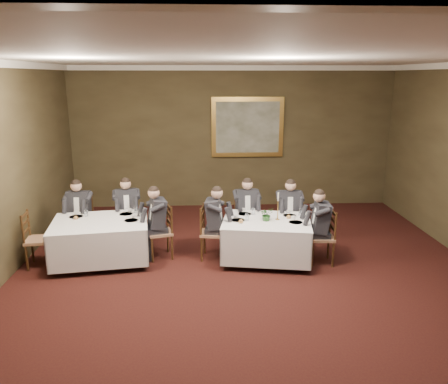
{
  "coord_description": "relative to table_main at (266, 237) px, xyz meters",
  "views": [
    {
      "loc": [
        -0.77,
        -5.88,
        3.25
      ],
      "look_at": [
        -0.37,
        2.0,
        1.15
      ],
      "focal_mm": 35.0,
      "sensor_mm": 36.0,
      "label": 1
    }
  ],
  "objects": [
    {
      "name": "ground",
      "position": [
        -0.36,
        -1.45,
        -0.45
      ],
      "size": [
        10.0,
        10.0,
        0.0
      ],
      "primitive_type": "plane",
      "color": "black",
      "rests_on": "ground"
    },
    {
      "name": "ceiling",
      "position": [
        -0.36,
        -1.45,
        3.05
      ],
      "size": [
        8.0,
        10.0,
        0.1
      ],
      "primitive_type": "cube",
      "color": "silver",
      "rests_on": "back_wall"
    },
    {
      "name": "back_wall",
      "position": [
        -0.36,
        3.55,
        1.3
      ],
      "size": [
        8.0,
        0.1,
        3.5
      ],
      "primitive_type": "cube",
      "color": "#342C1A",
      "rests_on": "ground"
    },
    {
      "name": "crown_molding",
      "position": [
        -0.36,
        -1.45,
        2.99
      ],
      "size": [
        8.0,
        10.0,
        0.12
      ],
      "color": "white",
      "rests_on": "back_wall"
    },
    {
      "name": "table_main",
      "position": [
        0.0,
        0.0,
        0.0
      ],
      "size": [
        1.74,
        1.44,
        0.67
      ],
      "rotation": [
        0.0,
        0.0,
        -0.17
      ],
      "color": "#311F0D",
      "rests_on": "ground"
    },
    {
      "name": "table_second",
      "position": [
        -2.96,
        0.1,
        0.0
      ],
      "size": [
        1.83,
        1.48,
        0.67
      ],
      "rotation": [
        0.0,
        0.0,
        0.13
      ],
      "color": "#311F0D",
      "rests_on": "ground"
    },
    {
      "name": "chair_main_backleft",
      "position": [
        -0.28,
        0.86,
        -0.17
      ],
      "size": [
        0.47,
        0.46,
        1.0
      ],
      "rotation": [
        0.0,
        0.0,
        3.23
      ],
      "color": "#966C4C",
      "rests_on": "ground"
    },
    {
      "name": "diner_main_backleft",
      "position": [
        -0.28,
        0.85,
        0.06
      ],
      "size": [
        0.45,
        0.51,
        1.35
      ],
      "rotation": [
        0.0,
        0.0,
        3.23
      ],
      "color": "black",
      "rests_on": "chair_main_backleft"
    },
    {
      "name": "chair_main_backright",
      "position": [
        0.54,
        0.72,
        -0.17
      ],
      "size": [
        0.46,
        0.44,
        1.0
      ],
      "rotation": [
        0.0,
        0.0,
        3.08
      ],
      "color": "#966C4C",
      "rests_on": "ground"
    },
    {
      "name": "diner_main_backright",
      "position": [
        0.54,
        0.71,
        0.06
      ],
      "size": [
        0.44,
        0.5,
        1.35
      ],
      "rotation": [
        0.0,
        0.0,
        3.08
      ],
      "color": "black",
      "rests_on": "chair_main_backright"
    },
    {
      "name": "chair_main_endleft",
      "position": [
        -0.97,
        0.16,
        -0.17
      ],
      "size": [
        0.48,
        0.49,
        1.0
      ],
      "rotation": [
        0.0,
        0.0,
        -1.71
      ],
      "color": "#966C4C",
      "rests_on": "ground"
    },
    {
      "name": "diner_main_endleft",
      "position": [
        -0.96,
        0.16,
        0.06
      ],
      "size": [
        0.53,
        0.46,
        1.35
      ],
      "rotation": [
        0.0,
        0.0,
        -1.71
      ],
      "color": "black",
      "rests_on": "chair_main_endleft"
    },
    {
      "name": "chair_main_endright",
      "position": [
        0.97,
        -0.16,
        -0.17
      ],
      "size": [
        0.45,
        0.47,
        1.0
      ],
      "rotation": [
        0.0,
        0.0,
        1.51
      ],
      "color": "#966C4C",
      "rests_on": "ground"
    },
    {
      "name": "diner_main_endright",
      "position": [
        0.96,
        -0.16,
        0.06
      ],
      "size": [
        0.5,
        0.44,
        1.35
      ],
      "rotation": [
        0.0,
        0.0,
        1.51
      ],
      "color": "black",
      "rests_on": "chair_main_endright"
    },
    {
      "name": "chair_sec_backleft",
      "position": [
        -3.52,
        0.89,
        -0.17
      ],
      "size": [
        0.47,
        0.45,
        1.0
      ],
      "rotation": [
        0.0,
        0.0,
        3.07
      ],
      "color": "#966C4C",
      "rests_on": "ground"
    },
    {
      "name": "diner_sec_backleft",
      "position": [
        -3.52,
        0.88,
        0.06
      ],
      "size": [
        0.44,
        0.51,
        1.35
      ],
      "rotation": [
        0.0,
        0.0,
        3.07
      ],
      "color": "black",
      "rests_on": "chair_sec_backleft"
    },
    {
      "name": "chair_sec_backright",
      "position": [
        -2.63,
        1.01,
        -0.17
      ],
      "size": [
        0.5,
        0.49,
        1.0
      ],
      "rotation": [
        0.0,
        0.0,
        3.31
      ],
      "color": "#966C4C",
      "rests_on": "ground"
    },
    {
      "name": "diner_sec_backright",
      "position": [
        -2.63,
        1.0,
        0.06
      ],
      "size": [
        0.47,
        0.54,
        1.35
      ],
      "rotation": [
        0.0,
        0.0,
        3.31
      ],
      "color": "black",
      "rests_on": "chair_sec_backright"
    },
    {
      "name": "chair_sec_endright",
      "position": [
        -1.92,
        0.24,
        -0.17
      ],
      "size": [
        0.52,
        0.54,
        1.0
      ],
      "rotation": [
        0.0,
        0.0,
        1.85
      ],
      "color": "#966C4C",
      "rests_on": "ground"
    },
    {
      "name": "diner_sec_endright",
      "position": [
        -1.93,
        0.24,
        0.06
      ],
      "size": [
        0.57,
        0.52,
        1.35
      ],
      "rotation": [
        0.0,
        0.0,
        1.85
      ],
      "color": "black",
      "rests_on": "chair_sec_endright"
    },
    {
      "name": "chair_sec_endleft",
      "position": [
        -4.01,
        -0.04,
        -0.17
      ],
      "size": [
        0.46,
        0.48,
        1.0
      ],
      "rotation": [
        0.0,
        0.0,
        -1.46
      ],
      "color": "#966C4C",
      "rests_on": "ground"
    },
    {
      "name": "centerpiece",
      "position": [
        -0.01,
        -0.01,
        0.44
      ],
      "size": [
        0.29,
        0.28,
        0.26
      ],
      "primitive_type": "imported",
      "rotation": [
        0.0,
        0.0,
        0.42
      ],
      "color": "#2D5926",
      "rests_on": "table_main"
    },
    {
      "name": "candlestick",
      "position": [
        0.2,
        0.03,
        0.5
      ],
      "size": [
        0.08,
        0.08,
        0.52
      ],
      "color": "gold",
      "rests_on": "table_main"
    },
    {
      "name": "place_setting_table_main",
      "position": [
        -0.31,
        0.42,
        0.35
      ],
      "size": [
        0.33,
        0.31,
        0.14
      ],
      "color": "white",
      "rests_on": "table_main"
    },
    {
      "name": "place_setting_table_second",
      "position": [
        -3.4,
        0.42,
        0.35
      ],
      "size": [
        0.33,
        0.31,
        0.14
      ],
      "color": "white",
      "rests_on": "table_second"
    },
    {
      "name": "painting",
      "position": [
        0.0,
        3.49,
        1.57
      ],
      "size": [
        1.79,
        0.09,
        1.47
      ],
      "color": "#DCA850",
      "rests_on": "back_wall"
    }
  ]
}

